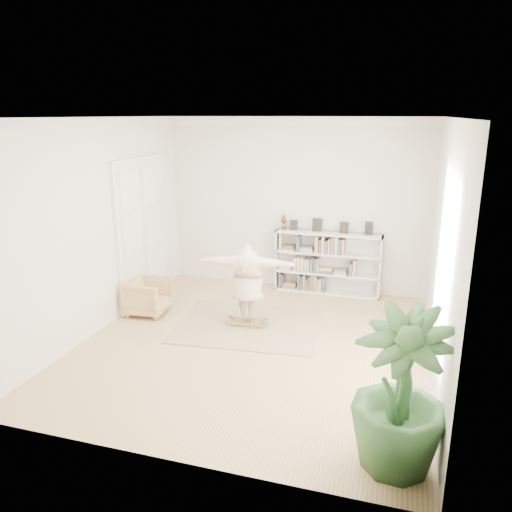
{
  "coord_description": "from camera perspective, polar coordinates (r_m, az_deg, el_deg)",
  "views": [
    {
      "loc": [
        2.19,
        -7.16,
        3.65
      ],
      "look_at": [
        -0.09,
        0.4,
        1.39
      ],
      "focal_mm": 35.0,
      "sensor_mm": 36.0,
      "label": 1
    }
  ],
  "objects": [
    {
      "name": "bookshelf",
      "position": [
        10.53,
        8.14,
        -0.86
      ],
      "size": [
        2.2,
        0.35,
        1.64
      ],
      "color": "silver",
      "rests_on": "floor"
    },
    {
      "name": "person",
      "position": [
        8.7,
        -0.97,
        -2.88
      ],
      "size": [
        1.79,
        0.64,
        1.43
      ],
      "primitive_type": "imported",
      "rotation": [
        0.0,
        0.0,
        3.24
      ],
      "color": "beige",
      "rests_on": "rocker_board"
    },
    {
      "name": "room_shell",
      "position": [
        10.34,
        4.67,
        15.12
      ],
      "size": [
        6.0,
        6.0,
        6.0
      ],
      "color": "silver",
      "rests_on": "floor"
    },
    {
      "name": "houseplant",
      "position": [
        5.52,
        16.14,
        -14.64
      ],
      "size": [
        1.3,
        1.3,
        1.79
      ],
      "primitive_type": "imported",
      "rotation": [
        0.0,
        0.0,
        -0.38
      ],
      "color": "#2C552A",
      "rests_on": "floor"
    },
    {
      "name": "rocker_board",
      "position": [
        8.98,
        -0.95,
        -7.56
      ],
      "size": [
        0.54,
        0.36,
        0.11
      ],
      "rotation": [
        0.0,
        0.0,
        0.09
      ],
      "color": "brown",
      "rests_on": "rug"
    },
    {
      "name": "armchair",
      "position": [
        9.63,
        -12.27,
        -4.58
      ],
      "size": [
        0.79,
        0.77,
        0.67
      ],
      "primitive_type": "imported",
      "rotation": [
        0.0,
        0.0,
        1.65
      ],
      "color": "tan",
      "rests_on": "floor"
    },
    {
      "name": "doors",
      "position": [
        10.03,
        -12.96,
        2.57
      ],
      "size": [
        0.09,
        1.78,
        2.92
      ],
      "color": "white",
      "rests_on": "floor"
    },
    {
      "name": "floor",
      "position": [
        8.33,
        -0.23,
        -10.03
      ],
      "size": [
        6.0,
        6.0,
        0.0
      ],
      "primitive_type": "plane",
      "color": "#A68355",
      "rests_on": "ground"
    },
    {
      "name": "rug",
      "position": [
        9.0,
        -0.95,
        -7.9
      ],
      "size": [
        2.68,
        2.23,
        0.02
      ],
      "primitive_type": "cube",
      "rotation": [
        0.0,
        0.0,
        0.09
      ],
      "color": "tan",
      "rests_on": "floor"
    }
  ]
}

